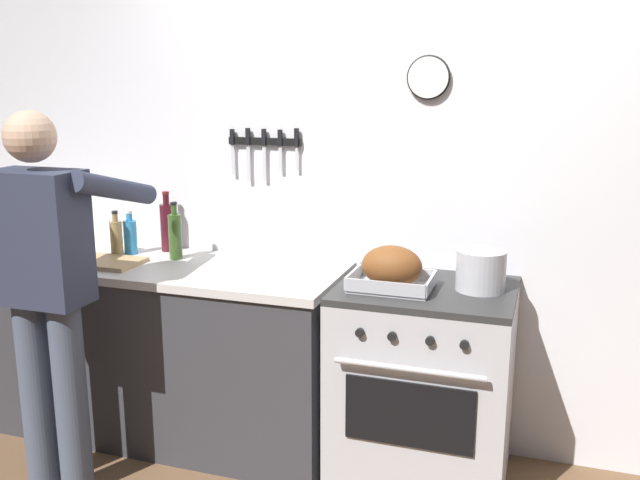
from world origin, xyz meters
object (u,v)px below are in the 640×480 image
Objects in this scene: roasting_pan at (392,269)px; bottle_vinegar at (116,238)px; stove at (423,384)px; bottle_wine_red at (167,226)px; bottle_dish_soap at (130,236)px; bottle_olive_oil at (175,235)px; person_cook at (47,280)px; cutting_board at (104,262)px; stock_pot at (481,270)px.

bottle_vinegar is at bearing 175.73° from roasting_pan.
bottle_wine_red reaches higher than stove.
roasting_pan reaches higher than stove.
bottle_olive_oil is at bearing -3.69° from bottle_dish_soap.
bottle_wine_red is at bearing 6.49° from person_cook.
bottle_olive_oil is (0.23, 0.67, 0.07)m from person_cook.
stove is 3.82× the size of bottle_vinegar.
roasting_pan is at bearing 1.49° from cutting_board.
bottle_vinegar reaches higher than cutting_board.
person_cook reaches higher than stock_pot.
bottle_vinegar is (-1.44, 0.11, 0.01)m from roasting_pan.
bottle_vinegar is (-1.81, 0.00, 0.01)m from stock_pot.
stove is 1.69m from person_cook.
person_cook is at bearing -83.32° from bottle_vinegar.
stock_pot is at bearing -56.49° from person_cook.
bottle_olive_oil is at bearing 171.92° from roasting_pan.
roasting_pan is at bearing -7.24° from bottle_dish_soap.
stove is 3.98× the size of bottle_dish_soap.
bottle_dish_soap reaches higher than cutting_board.
bottle_olive_oil is at bearing 34.92° from cutting_board.
roasting_pan is 1.43m from cutting_board.
stove is at bearing -9.31° from bottle_wine_red.
stock_pot is 1.50m from bottle_olive_oil.
person_cook is 7.91× the size of stock_pot.
person_cook is 0.71m from bottle_olive_oil.
cutting_board is 1.15× the size of bottle_wine_red.
stove is 2.50× the size of cutting_board.
stock_pot is 1.64m from bottle_wine_red.
stove is 0.58m from stock_pot.
roasting_pan reaches higher than cutting_board.
bottle_vinegar is at bearing -133.15° from bottle_wine_red.
cutting_board is 0.23m from bottle_dish_soap.
person_cook reaches higher than bottle_olive_oil.
bottle_wine_red is (-1.26, 0.30, 0.04)m from roasting_pan.
stove is 4.29× the size of stock_pot.
bottle_dish_soap is 0.08m from bottle_vinegar.
stock_pot is (1.74, 0.61, 0.03)m from person_cook.
bottle_vinegar is at bearing 98.62° from cutting_board.
stock_pot is 0.89× the size of bottle_vinegar.
cutting_board is at bearing -178.51° from roasting_pan.
person_cook is 0.82m from bottle_wine_red.
person_cook is 4.61× the size of cutting_board.
bottle_dish_soap is (-1.41, 0.18, 0.01)m from roasting_pan.
bottle_olive_oil is (-1.28, 0.09, 0.57)m from stove.
bottle_olive_oil is at bearing 9.97° from bottle_vinegar.
stock_pot is 0.58× the size of cutting_board.
roasting_pan is (1.37, 0.50, 0.04)m from person_cook.
bottle_wine_red is (0.11, 0.80, 0.08)m from person_cook.
bottle_olive_oil is 1.27× the size of bottle_dish_soap.
stove is at bearing -4.02° from bottle_dish_soap.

